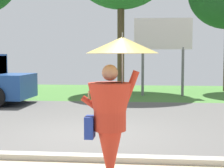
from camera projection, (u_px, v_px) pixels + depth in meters
name	position (u px, v px, depth m)	size (l,w,h in m)	color
ground_plane	(106.00, 116.00, 11.20)	(40.00, 22.00, 0.20)	#565451
monk_pedestrian	(113.00, 109.00, 4.90)	(1.06, 0.98, 2.13)	#B22D1E
roadside_billboard	(163.00, 39.00, 16.20)	(2.60, 0.12, 3.50)	slate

